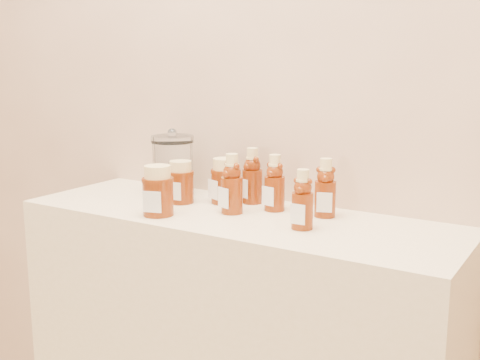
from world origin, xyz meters
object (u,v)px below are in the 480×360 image
Objects in this scene: bear_bottle_back_left at (252,172)px; glass_canister at (173,163)px; bear_bottle_front_left at (232,180)px; honey_jar_left at (181,182)px.

glass_canister is at bearing -147.72° from bear_bottle_back_left.
bear_bottle_back_left is at bearing 113.49° from bear_bottle_front_left.
glass_canister is at bearing 133.57° from honey_jar_left.
glass_canister reaches higher than bear_bottle_front_left.
bear_bottle_back_left is 0.26m from glass_canister.
honey_jar_left is 0.62× the size of glass_canister.
honey_jar_left is (-0.17, -0.10, -0.03)m from bear_bottle_back_left.
bear_bottle_back_left is 0.13m from bear_bottle_front_left.
glass_canister is (-0.26, -0.03, 0.01)m from bear_bottle_back_left.
bear_bottle_front_left is at bearing -59.27° from bear_bottle_back_left.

